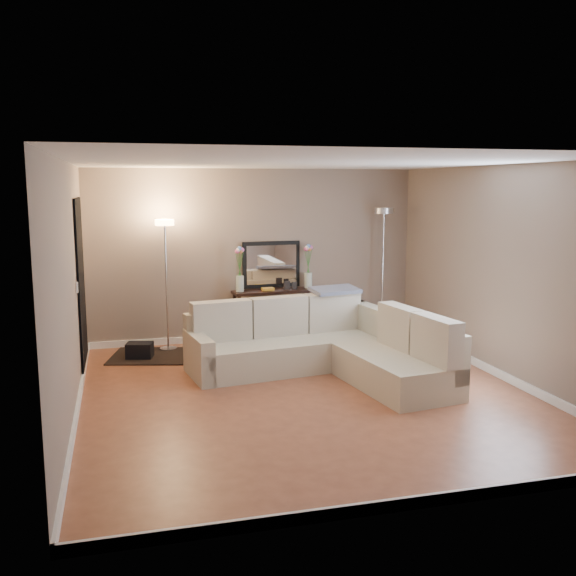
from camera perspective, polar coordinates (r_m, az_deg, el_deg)
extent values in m
cube|color=#9B5438|center=(7.42, 1.60, -9.41)|extent=(5.00, 5.50, 0.01)
cube|color=white|center=(7.04, 1.70, 11.16)|extent=(5.00, 5.50, 0.01)
cube|color=gray|center=(9.77, -2.95, 2.92)|extent=(5.00, 0.02, 2.60)
cube|color=gray|center=(4.58, 11.51, -4.35)|extent=(5.00, 0.02, 2.60)
cube|color=gray|center=(6.85, -18.92, -0.23)|extent=(0.02, 5.50, 2.60)
cube|color=gray|center=(8.19, 18.76, 1.24)|extent=(0.02, 5.50, 2.60)
cube|color=white|center=(9.96, -2.86, -4.26)|extent=(5.00, 0.03, 0.10)
cube|color=white|center=(5.04, 10.91, -18.24)|extent=(5.00, 0.03, 0.10)
cube|color=white|center=(7.15, -18.20, -10.16)|extent=(0.03, 5.50, 0.10)
cube|color=white|center=(8.42, 18.18, -7.22)|extent=(0.03, 5.50, 0.10)
cube|color=black|center=(8.55, -17.89, 0.25)|extent=(0.02, 1.20, 2.20)
cube|color=white|center=(7.70, -18.24, 0.04)|extent=(0.02, 0.08, 0.12)
cube|color=beige|center=(8.36, 0.09, -5.83)|extent=(2.66, 1.24, 0.39)
cube|color=beige|center=(8.60, -0.81, -3.51)|extent=(2.56, 0.56, 0.55)
cube|color=beige|center=(7.96, -7.94, -6.09)|extent=(0.30, 0.90, 0.55)
cube|color=beige|center=(7.69, 9.54, -7.30)|extent=(1.10, 1.69, 0.39)
cube|color=beige|center=(8.16, 9.97, -4.35)|extent=(0.54, 2.47, 0.55)
cube|color=beige|center=(8.19, -5.96, -2.93)|extent=(0.79, 0.32, 0.51)
cube|color=beige|center=(8.45, -0.84, -2.51)|extent=(0.79, 0.32, 0.51)
cube|color=beige|center=(8.77, 3.93, -2.10)|extent=(0.79, 0.32, 0.51)
cube|color=beige|center=(7.94, 9.93, -3.40)|extent=(0.31, 0.73, 0.51)
cube|color=beige|center=(7.35, 13.05, -4.52)|extent=(0.31, 0.73, 0.51)
cube|color=slate|center=(8.76, 4.20, -0.17)|extent=(0.71, 0.49, 0.09)
cube|color=black|center=(9.70, -1.19, -0.29)|extent=(1.30, 0.44, 0.04)
cube|color=black|center=(9.48, -4.33, -2.96)|extent=(0.05, 0.05, 0.75)
cube|color=black|center=(9.74, -4.75, -2.64)|extent=(0.05, 0.05, 0.75)
cube|color=black|center=(9.84, 2.35, -2.50)|extent=(0.05, 0.05, 0.75)
cube|color=black|center=(10.09, 1.78, -2.20)|extent=(0.05, 0.05, 0.75)
cube|color=black|center=(9.81, -1.18, -3.70)|extent=(1.22, 0.40, 0.03)
cube|color=#BF3333|center=(9.64, -4.17, -3.29)|extent=(0.04, 0.16, 0.19)
cube|color=#3359A5|center=(9.65, -3.94, -3.22)|extent=(0.05, 0.16, 0.21)
cube|color=gold|center=(9.66, -3.67, -3.14)|extent=(0.05, 0.16, 0.23)
cube|color=#3F7F4C|center=(9.68, -3.37, -3.23)|extent=(0.06, 0.16, 0.19)
cube|color=#994C99|center=(9.69, -3.11, -3.16)|extent=(0.04, 0.16, 0.21)
cube|color=orange|center=(9.70, -2.88, -3.09)|extent=(0.05, 0.16, 0.23)
cube|color=#262626|center=(9.71, -2.61, -3.18)|extent=(0.05, 0.16, 0.19)
cube|color=#4C99B2|center=(9.73, -2.32, -3.10)|extent=(0.06, 0.16, 0.21)
cube|color=#B2A58C|center=(9.74, -2.06, -3.03)|extent=(0.04, 0.16, 0.23)
cube|color=brown|center=(9.75, -1.83, -3.13)|extent=(0.05, 0.16, 0.19)
cube|color=navy|center=(9.76, -1.57, -3.05)|extent=(0.05, 0.16, 0.21)
cube|color=gold|center=(9.78, -1.28, -2.97)|extent=(0.06, 0.16, 0.23)
cube|color=black|center=(9.80, -1.50, 2.11)|extent=(0.91, 0.11, 0.71)
cube|color=white|center=(9.78, -1.46, 2.09)|extent=(0.79, 0.07, 0.59)
cube|color=gold|center=(9.63, -1.81, -0.09)|extent=(0.19, 0.13, 0.04)
cube|color=black|center=(9.69, -0.11, 0.24)|extent=(0.10, 0.03, 0.13)
cube|color=black|center=(9.73, 0.55, 0.22)|extent=(0.08, 0.03, 0.11)
cylinder|color=silver|center=(9.52, -4.30, 0.38)|extent=(0.13, 0.13, 0.24)
cylinder|color=#38722D|center=(9.48, -4.42, 2.03)|extent=(0.10, 0.01, 0.41)
sphere|color=#E5598C|center=(9.45, -4.56, 3.27)|extent=(0.07, 0.07, 0.07)
cylinder|color=#38722D|center=(9.48, -4.37, 2.09)|extent=(0.06, 0.01, 0.43)
sphere|color=white|center=(9.46, -4.45, 3.39)|extent=(0.07, 0.07, 0.07)
cylinder|color=#38722D|center=(9.48, -4.32, 2.15)|extent=(0.01, 0.01, 0.45)
sphere|color=#598CE5|center=(9.46, -4.34, 3.51)|extent=(0.07, 0.07, 0.07)
cylinder|color=#38722D|center=(9.49, -4.27, 2.03)|extent=(0.05, 0.01, 0.41)
sphere|color=#E58C4C|center=(9.47, -4.22, 3.28)|extent=(0.07, 0.07, 0.07)
cylinder|color=#38722D|center=(9.49, -4.22, 2.10)|extent=(0.10, 0.02, 0.43)
sphere|color=#D866B2|center=(9.47, -4.11, 3.40)|extent=(0.07, 0.07, 0.07)
cylinder|color=silver|center=(9.85, 1.81, 0.70)|extent=(0.13, 0.13, 0.24)
cylinder|color=#38722D|center=(9.81, 1.72, 2.29)|extent=(0.10, 0.01, 0.41)
sphere|color=#E5598C|center=(9.78, 1.61, 3.49)|extent=(0.07, 0.07, 0.07)
cylinder|color=#38722D|center=(9.81, 1.77, 2.35)|extent=(0.06, 0.01, 0.43)
sphere|color=white|center=(9.78, 1.72, 3.61)|extent=(0.07, 0.07, 0.07)
cylinder|color=#38722D|center=(9.81, 1.82, 2.41)|extent=(0.01, 0.01, 0.45)
sphere|color=#598CE5|center=(9.79, 1.82, 3.72)|extent=(0.07, 0.07, 0.07)
cylinder|color=#38722D|center=(9.82, 1.86, 2.29)|extent=(0.05, 0.01, 0.41)
sphere|color=#E58C4C|center=(9.80, 1.93, 3.50)|extent=(0.07, 0.07, 0.07)
cylinder|color=#38722D|center=(9.82, 1.91, 2.35)|extent=(0.10, 0.02, 0.43)
sphere|color=#D866B2|center=(9.80, 2.03, 3.62)|extent=(0.07, 0.07, 0.07)
cylinder|color=silver|center=(9.47, -10.59, -5.34)|extent=(0.30, 0.30, 0.03)
cylinder|color=silver|center=(9.29, -10.75, 0.01)|extent=(0.03, 0.03, 1.79)
cylinder|color=#FFBF72|center=(9.19, -10.92, 5.75)|extent=(0.32, 0.32, 0.08)
cylinder|color=silver|center=(10.27, 8.28, -4.13)|extent=(0.26, 0.26, 0.03)
cylinder|color=silver|center=(10.09, 8.40, 1.16)|extent=(0.03, 0.03, 1.91)
cylinder|color=silver|center=(10.01, 8.53, 6.81)|extent=(0.29, 0.29, 0.09)
cube|color=black|center=(9.15, -11.60, -5.93)|extent=(1.41, 1.19, 0.02)
cube|color=black|center=(9.07, -13.04, -5.46)|extent=(0.40, 0.32, 0.22)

